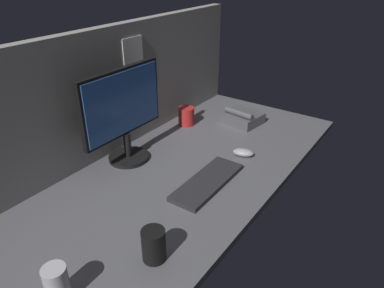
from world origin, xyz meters
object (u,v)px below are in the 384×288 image
Objects in this scene: mug_black_travel at (154,245)px; desk_phone at (242,117)px; mouse at (243,152)px; mug_steel at (57,284)px; mug_red_plastic at (186,116)px; monitor at (123,111)px; keyboard at (208,182)px.

desk_phone is (103.30, 25.05, -2.20)cm from mug_black_travel.
mouse is 0.87× the size of mug_steel.
mug_red_plastic is at bearing 18.72° from mug_steel.
mug_red_plastic reaches higher than mouse.
monitor is 4.03× the size of mug_black_travel.
mug_black_travel is at bearing -166.37° from desk_phone.
monitor reaches higher than mug_steel.
mug_red_plastic is at bearing 129.05° from desk_phone.
mug_red_plastic is 0.91× the size of mug_black_travel.
keyboard is at bearing 158.71° from mouse.
keyboard is 3.43× the size of mug_black_travel.
keyboard is 3.85× the size of mouse.
mouse is 0.98× the size of mug_red_plastic.
monitor is at bearing 179.69° from mug_red_plastic.
mug_black_travel is at bearing 166.58° from mouse.
mouse is (32.54, -41.75, -21.54)cm from monitor.
mouse is 71.92cm from mug_black_travel.
mug_red_plastic is 97.17cm from mug_black_travel.
mouse is at bearing 5.85° from mug_black_travel.
mug_black_travel reaches higher than mug_red_plastic.
mug_black_travel reaches higher than desk_phone.
mug_black_travel is (-38.91, -49.07, -17.85)cm from monitor.
mug_red_plastic is at bearing 30.16° from mug_black_travel.
mug_red_plastic reaches higher than keyboard.
mug_red_plastic reaches higher than desk_phone.
keyboard is 68.76cm from mug_steel.
desk_phone is at bearing -20.45° from monitor.
mug_steel is at bearing -174.06° from desk_phone.
mug_red_plastic is 115.90cm from mug_steel.
keyboard is at bearing 11.02° from mug_black_travel.
monitor reaches higher than desk_phone.
monitor is 1.17× the size of keyboard.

